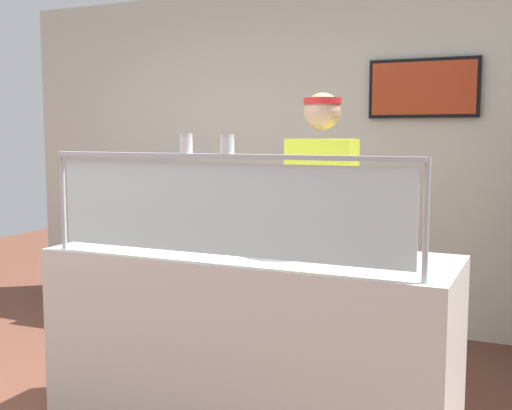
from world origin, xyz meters
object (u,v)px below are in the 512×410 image
pizza_tray (281,250)px  worker_figure (322,225)px  pepper_flake_shaker (227,145)px  parmesan_shaker (186,145)px  pizza_box_stack (137,190)px  pizza_server (273,245)px

pizza_tray → worker_figure: (-0.01, 0.63, 0.04)m
pizza_tray → pepper_flake_shaker: 0.63m
pizza_tray → parmesan_shaker: bearing=-133.4°
pizza_box_stack → pizza_server: bearing=-39.7°
pizza_server → worker_figure: size_ratio=0.16×
parmesan_shaker → pepper_flake_shaker: parmesan_shaker is taller
pizza_server → pepper_flake_shaker: (-0.08, -0.32, 0.49)m
pizza_tray → pizza_box_stack: size_ratio=0.96×
pizza_server → pizza_tray: bearing=13.2°
pepper_flake_shaker → parmesan_shaker: bearing=180.0°
worker_figure → pizza_tray: bearing=-89.3°
parmesan_shaker → worker_figure: bearing=71.8°
pepper_flake_shaker → worker_figure: (0.11, 0.97, -0.47)m
worker_figure → pizza_box_stack: size_ratio=3.97×
pizza_tray → parmesan_shaker: size_ratio=4.73×
pepper_flake_shaker → pizza_box_stack: (-1.83, 1.91, -0.42)m
pizza_server → worker_figure: worker_figure is taller
pizza_server → pizza_box_stack: size_ratio=0.63×
pizza_tray → parmesan_shaker: parmesan_shaker is taller
pizza_tray → pizza_server: pizza_server is taller
pizza_tray → pizza_server: (-0.04, -0.02, 0.02)m
pizza_box_stack → pizza_tray: bearing=-38.7°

